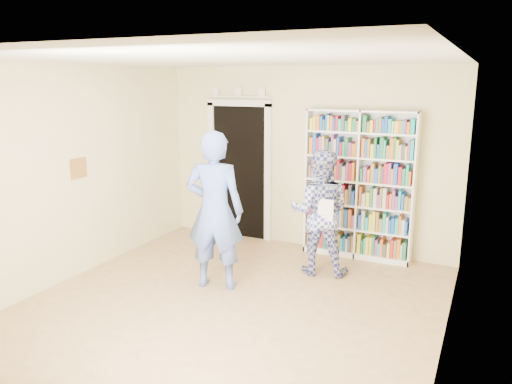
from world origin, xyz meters
The scene contains 11 objects.
floor centered at (0.00, 0.00, 0.00)m, with size 5.00×5.00×0.00m, color #986D49.
ceiling centered at (0.00, 0.00, 2.70)m, with size 5.00×5.00×0.00m, color white.
wall_back centered at (0.00, 2.50, 1.35)m, with size 4.50×4.50×0.00m, color beige.
wall_left centered at (-2.25, 0.00, 1.35)m, with size 5.00×5.00×0.00m, color beige.
wall_right centered at (2.25, 0.00, 1.35)m, with size 5.00×5.00×0.00m, color beige.
bookshelf centered at (0.87, 2.34, 1.06)m, with size 1.53×0.29×2.10m.
doorway centered at (-1.10, 2.48, 1.18)m, with size 1.10×0.08×2.43m.
wall_art centered at (-2.23, 0.20, 1.40)m, with size 0.03×0.25×0.25m, color brown.
man_blue centered at (-0.43, 0.53, 0.97)m, with size 0.70×0.46×1.93m, color #5A76CA.
man_plaid centered at (0.57, 1.52, 0.82)m, with size 0.80×0.62×1.64m, color navy.
paper_sheet centered at (0.72, 1.28, 0.92)m, with size 0.19×0.01×0.27m, color white.
Camera 1 is at (2.51, -4.48, 2.50)m, focal length 35.00 mm.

